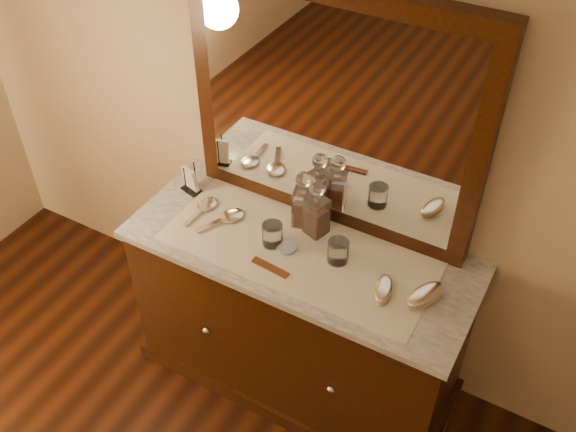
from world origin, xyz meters
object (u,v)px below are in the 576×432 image
Objects in this scene: decanter_right at (317,213)px; hand_mirror_outer at (205,206)px; pin_dish at (287,247)px; decanter_left at (303,204)px; dresser_cabinet at (299,318)px; hand_mirror_inner at (228,217)px; napkin_rack at (190,180)px; comb at (270,267)px; mirror_frame at (333,113)px; brush_near at (383,290)px; brush_far at (424,296)px.

decanter_right is 0.51m from hand_mirror_outer.
pin_dish is 0.19m from decanter_left.
hand_mirror_inner is at bearing 179.65° from dresser_cabinet.
napkin_rack reaches higher than hand_mirror_inner.
comb is (-0.05, -0.16, 0.45)m from dresser_cabinet.
hand_mirror_outer reaches higher than dresser_cabinet.
pin_dish is 0.58× the size of napkin_rack.
brush_near is at bearing -38.59° from mirror_frame.
hand_mirror_inner is at bearing -155.15° from decanter_left.
decanter_right is at bearing 83.82° from dresser_cabinet.
dresser_cabinet is 0.57m from decanter_left.
hand_mirror_inner is (-0.88, 0.02, -0.01)m from brush_far.
decanter_right reaches higher than pin_dish.
hand_mirror_outer is at bearing -153.91° from mirror_frame.
hand_mirror_outer reaches higher than comb.
pin_dish is at bearing -98.97° from mirror_frame.
pin_dish is 0.43m from hand_mirror_outer.
mirror_frame is (0.00, 0.25, 0.94)m from dresser_cabinet.
comb is (-0.05, -0.40, -0.49)m from mirror_frame.
brush_far is at bearing -1.49° from hand_mirror_inner.
decanter_right reaches higher than brush_near.
decanter_left is 0.50m from brush_near.
decanter_right is (0.07, -0.02, 0.00)m from decanter_left.
mirror_frame reaches higher than brush_near.
hand_mirror_inner reaches higher than pin_dish.
comb is (-0.00, -0.13, -0.00)m from pin_dish.
napkin_rack is at bearing 167.93° from pin_dish.
mirror_frame reaches higher than napkin_rack.
brush_far is (0.59, -0.16, -0.08)m from decanter_left.
hand_mirror_inner is at bearing -145.08° from mirror_frame.
mirror_frame reaches higher than decanter_right.
mirror_frame reaches higher than hand_mirror_outer.
napkin_rack reaches higher than dresser_cabinet.
comb is 0.31m from decanter_left.
comb is 1.16× the size of napkin_rack.
mirror_frame is at bearing 14.84° from napkin_rack.
napkin_rack is at bearing -165.16° from mirror_frame.
hand_mirror_outer is (0.12, -0.07, -0.04)m from napkin_rack.
decanter_right reaches higher than decanter_left.
brush_near is 0.15m from brush_far.
decanter_left is at bearing 24.85° from hand_mirror_inner.
napkin_rack is at bearing -174.85° from decanter_left.
hand_mirror_inner is at bearing 174.89° from brush_near.
comb is 1.03× the size of brush_near.
mirror_frame is at bearing 95.36° from decanter_right.
brush_far reaches higher than hand_mirror_inner.
decanter_right is 1.24× the size of hand_mirror_outer.
decanter_right is 1.69× the size of brush_near.
hand_mirror_outer is at bearing -163.50° from decanter_left.
hand_mirror_inner is (-0.30, 0.16, 0.01)m from comb.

